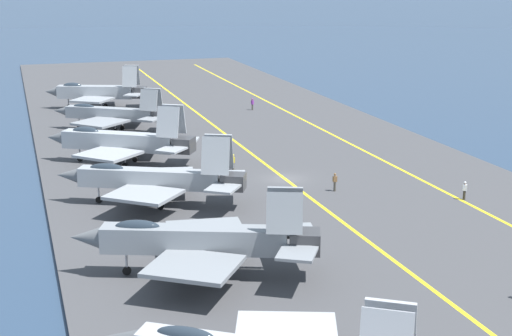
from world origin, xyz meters
The scene contains 13 objects.
ground_plane centered at (0.00, 0.00, 0.00)m, with size 2000.00×2000.00×0.00m, color navy.
carrier_deck centered at (0.00, 0.00, 0.20)m, with size 212.76×46.95×0.40m, color #424244.
deck_stripe_foul_line centered at (0.00, -12.91, 0.40)m, with size 191.48×0.36×0.01m, color yellow.
deck_stripe_centerline centered at (0.00, 0.00, 0.40)m, with size 191.48×0.36×0.01m, color yellow.
parked_jet_second centered at (-22.55, 14.16, 3.07)m, with size 12.89×17.16×6.35m.
parked_jet_third centered at (-5.18, 14.13, 2.91)m, with size 12.54×16.98×6.60m.
parked_jet_fourth centered at (10.89, 14.79, 2.94)m, with size 13.49×16.39×6.71m.
parked_jet_fifth centered at (28.88, 13.34, 2.68)m, with size 13.41×15.54×5.78m.
parked_jet_sixth centered at (46.15, 13.45, 2.96)m, with size 12.31×15.41×6.55m.
crew_yellow_vest centered at (4.80, 4.03, 1.36)m, with size 0.39×0.27×1.74m.
crew_brown_vest centered at (-5.72, -3.03, 1.37)m, with size 0.27×0.39×1.77m.
crew_purple_vest centered at (38.28, -8.42, 1.37)m, with size 0.45×0.38×1.77m.
crew_white_vest centered at (-11.88, -13.25, 1.35)m, with size 0.39×0.45×1.73m.
Camera 1 is at (-71.86, 25.58, 21.12)m, focal length 55.00 mm.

